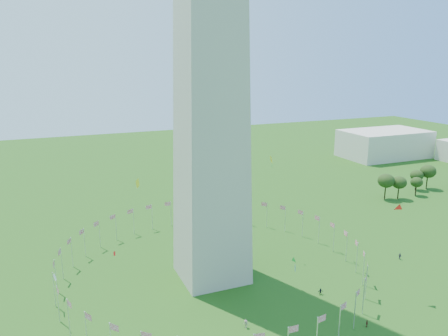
{
  "coord_description": "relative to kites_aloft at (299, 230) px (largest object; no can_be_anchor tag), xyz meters",
  "views": [
    {
      "loc": [
        -38.67,
        -51.53,
        57.54
      ],
      "look_at": [
        -2.62,
        35.0,
        34.1
      ],
      "focal_mm": 35.0,
      "sensor_mm": 36.0,
      "label": 1
    }
  ],
  "objects": [
    {
      "name": "kites_aloft",
      "position": [
        0.0,
        0.0,
        0.0
      ],
      "size": [
        106.51,
        66.81,
        36.62
      ],
      "color": "red",
      "rests_on": "ground"
    },
    {
      "name": "tree_line_east",
      "position": [
        102.2,
        59.83,
        -15.9
      ],
      "size": [
        53.69,
        15.59,
        10.89
      ],
      "color": "#274416",
      "rests_on": "ground"
    },
    {
      "name": "gov_building_east_a",
      "position": [
        138.56,
        124.44,
        -12.85
      ],
      "size": [
        50.0,
        30.0,
        16.0
      ],
      "primitive_type": "cube",
      "color": "beige",
      "rests_on": "ground"
    },
    {
      "name": "flag_ring",
      "position": [
        -11.44,
        24.44,
        -16.35
      ],
      "size": [
        80.24,
        80.24,
        9.0
      ],
      "color": "silver",
      "rests_on": "ground"
    }
  ]
}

